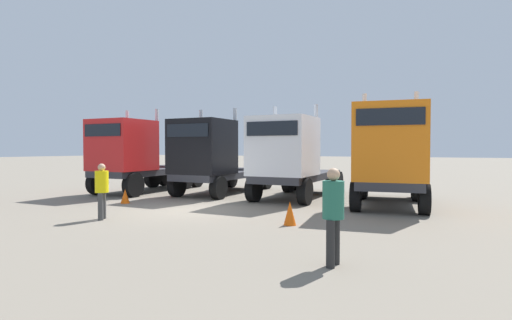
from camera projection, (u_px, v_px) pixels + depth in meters
ground at (187, 210)px, 13.91m from camera, size 200.00×200.00×0.00m
semi_truck_red at (133, 155)px, 19.27m from camera, size 2.85×6.51×4.13m
semi_truck_black at (211, 157)px, 18.39m from camera, size 2.71×6.25×4.09m
semi_truck_white at (289, 157)px, 16.72m from camera, size 2.71×6.32×4.08m
semi_truck_orange at (389, 155)px, 14.32m from camera, size 3.39×6.20×4.33m
visitor_in_hivis at (102, 187)px, 12.10m from camera, size 0.55×0.55×1.72m
visitor_with_camera at (333, 209)px, 7.28m from camera, size 0.42×0.45×1.82m
traffic_cone_mid at (290, 213)px, 11.22m from camera, size 0.36×0.36×0.68m
traffic_cone_far at (125, 196)px, 15.73m from camera, size 0.36×0.36×0.56m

